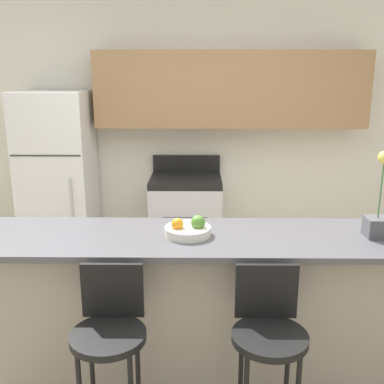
% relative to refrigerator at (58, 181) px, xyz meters
% --- Properties ---
extents(wall_back, '(5.60, 0.38, 2.55)m').
position_rel_refrigerator_xyz_m(wall_back, '(1.46, 0.29, 0.60)').
color(wall_back, silver).
rests_on(wall_back, ground_plane).
extents(counter_bar, '(2.50, 0.64, 1.00)m').
position_rel_refrigerator_xyz_m(counter_bar, '(1.32, -1.85, -0.36)').
color(counter_bar, gray).
rests_on(counter_bar, ground_plane).
extents(refrigerator, '(0.66, 0.63, 1.72)m').
position_rel_refrigerator_xyz_m(refrigerator, '(0.00, 0.00, 0.00)').
color(refrigerator, white).
rests_on(refrigerator, ground_plane).
extents(stove_range, '(0.68, 0.64, 1.07)m').
position_rel_refrigerator_xyz_m(stove_range, '(1.24, 0.00, -0.40)').
color(stove_range, silver).
rests_on(stove_range, ground_plane).
extents(bar_stool_left, '(0.36, 0.36, 1.00)m').
position_rel_refrigerator_xyz_m(bar_stool_left, '(0.94, -2.36, -0.19)').
color(bar_stool_left, black).
rests_on(bar_stool_left, ground_plane).
extents(bar_stool_right, '(0.36, 0.36, 1.00)m').
position_rel_refrigerator_xyz_m(bar_stool_right, '(1.69, -2.36, -0.19)').
color(bar_stool_right, black).
rests_on(bar_stool_right, ground_plane).
extents(orchid_vase, '(0.13, 0.13, 0.48)m').
position_rel_refrigerator_xyz_m(orchid_vase, '(2.36, -1.86, 0.26)').
color(orchid_vase, '#4C4C51').
rests_on(orchid_vase, counter_bar).
extents(fruit_bowl, '(0.26, 0.26, 0.12)m').
position_rel_refrigerator_xyz_m(fruit_bowl, '(1.30, -1.86, 0.17)').
color(fruit_bowl, silver).
rests_on(fruit_bowl, counter_bar).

